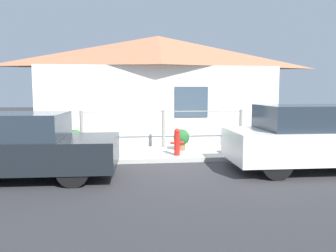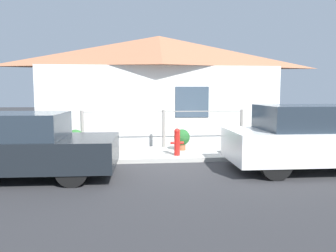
{
  "view_description": "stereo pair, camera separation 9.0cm",
  "coord_description": "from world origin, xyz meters",
  "views": [
    {
      "loc": [
        -0.94,
        -7.99,
        1.79
      ],
      "look_at": [
        -0.02,
        0.3,
        0.9
      ],
      "focal_mm": 35.0,
      "sensor_mm": 36.0,
      "label": 1
    },
    {
      "loc": [
        -0.85,
        -8.0,
        1.79
      ],
      "look_at": [
        -0.02,
        0.3,
        0.9
      ],
      "focal_mm": 35.0,
      "sensor_mm": 36.0,
      "label": 2
    }
  ],
  "objects": [
    {
      "name": "sidewalk",
      "position": [
        0.0,
        0.93,
        0.06
      ],
      "size": [
        24.0,
        1.87,
        0.11
      ],
      "color": "#B2AFA8",
      "rests_on": "ground_plane"
    },
    {
      "name": "house",
      "position": [
        0.0,
        3.52,
        2.95
      ],
      "size": [
        8.34,
        2.23,
        3.71
      ],
      "color": "white",
      "rests_on": "ground_plane"
    },
    {
      "name": "potted_plant_near_hydrant",
      "position": [
        0.47,
        1.16,
        0.46
      ],
      "size": [
        0.46,
        0.46,
        0.6
      ],
      "color": "#9E5638",
      "rests_on": "sidewalk"
    },
    {
      "name": "fence",
      "position": [
        0.0,
        1.72,
        0.73
      ],
      "size": [
        4.9,
        0.1,
        1.12
      ],
      "color": "gray",
      "rests_on": "sidewalk"
    },
    {
      "name": "fire_hydrant",
      "position": [
        0.23,
        0.39,
        0.49
      ],
      "size": [
        0.35,
        0.16,
        0.72
      ],
      "color": "red",
      "rests_on": "sidewalk"
    },
    {
      "name": "car_right",
      "position": [
        3.14,
        -1.08,
        0.74
      ],
      "size": [
        3.93,
        1.72,
        1.48
      ],
      "rotation": [
        0.0,
        0.0,
        -0.01
      ],
      "color": "white",
      "rests_on": "ground_plane"
    },
    {
      "name": "potted_plant_by_fence",
      "position": [
        -2.56,
        1.47,
        0.44
      ],
      "size": [
        0.49,
        0.49,
        0.59
      ],
      "color": "brown",
      "rests_on": "sidewalk"
    },
    {
      "name": "ground_plane",
      "position": [
        0.0,
        0.0,
        0.0
      ],
      "size": [
        60.0,
        60.0,
        0.0
      ],
      "primitive_type": "plane",
      "color": "#2D2D30"
    },
    {
      "name": "potted_plant_corner",
      "position": [
        3.12,
        1.23,
        0.4
      ],
      "size": [
        0.38,
        0.38,
        0.51
      ],
      "color": "brown",
      "rests_on": "sidewalk"
    },
    {
      "name": "car_left",
      "position": [
        -3.31,
        -1.08,
        0.67
      ],
      "size": [
        4.04,
        1.82,
        1.35
      ],
      "rotation": [
        0.0,
        0.0,
        -0.03
      ],
      "color": "black",
      "rests_on": "ground_plane"
    }
  ]
}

